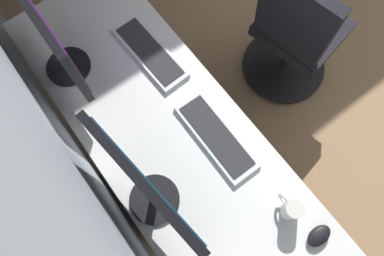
# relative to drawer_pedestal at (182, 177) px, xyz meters

# --- Properties ---
(wall_back) EXTENTS (4.97, 0.10, 2.60)m
(wall_back) POSITION_rel_drawer_pedestal_xyz_m (-0.04, 0.36, 0.95)
(wall_back) COLOR #8C939E
(wall_back) RESTS_ON ground
(desk) EXTENTS (2.06, 0.64, 0.73)m
(desk) POSITION_rel_drawer_pedestal_xyz_m (0.02, -0.03, 0.31)
(desk) COLOR white
(desk) RESTS_ON ground
(drawer_pedestal) EXTENTS (0.40, 0.51, 0.69)m
(drawer_pedestal) POSITION_rel_drawer_pedestal_xyz_m (0.00, 0.00, 0.00)
(drawer_pedestal) COLOR white
(drawer_pedestal) RESTS_ON ground
(monitor_primary) EXTENTS (0.55, 0.20, 0.43)m
(monitor_primary) POSITION_rel_drawer_pedestal_xyz_m (-0.07, 0.17, 0.63)
(monitor_primary) COLOR black
(monitor_primary) RESTS_ON desk
(monitor_secondary) EXTENTS (0.54, 0.20, 0.44)m
(monitor_secondary) POSITION_rel_drawer_pedestal_xyz_m (0.65, 0.15, 0.64)
(monitor_secondary) COLOR black
(monitor_secondary) RESTS_ON desk
(keyboard_main) EXTENTS (0.42, 0.14, 0.02)m
(keyboard_main) POSITION_rel_drawer_pedestal_xyz_m (-0.01, -0.18, 0.39)
(keyboard_main) COLOR silver
(keyboard_main) RESTS_ON desk
(keyboard_spare) EXTENTS (0.43, 0.16, 0.02)m
(keyboard_spare) POSITION_rel_drawer_pedestal_xyz_m (0.49, -0.19, 0.39)
(keyboard_spare) COLOR silver
(keyboard_spare) RESTS_ON desk
(mouse_main) EXTENTS (0.06, 0.10, 0.03)m
(mouse_main) POSITION_rel_drawer_pedestal_xyz_m (-0.56, -0.25, 0.40)
(mouse_main) COLOR black
(mouse_main) RESTS_ON desk
(coffee_mug) EXTENTS (0.11, 0.07, 0.09)m
(coffee_mug) POSITION_rel_drawer_pedestal_xyz_m (-0.42, -0.22, 0.43)
(coffee_mug) COLOR silver
(coffee_mug) RESTS_ON desk
(office_chair) EXTENTS (0.56, 0.59, 0.97)m
(office_chair) POSITION_rel_drawer_pedestal_xyz_m (0.25, -0.97, 0.11)
(office_chair) COLOR black
(office_chair) RESTS_ON ground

